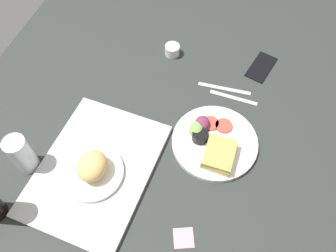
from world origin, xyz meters
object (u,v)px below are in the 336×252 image
sticky_note (184,238)px  serving_tray (96,169)px  cell_phone (261,67)px  knife (224,88)px  fork (234,98)px  bread_plate_near (92,169)px  drinking_glass (22,154)px  espresso_cup (172,50)px  plate_with_salad (213,142)px

sticky_note → serving_tray: bearing=70.1°
serving_tray → cell_phone: 71.17cm
knife → sticky_note: size_ratio=3.39×
fork → knife: bearing=-35.1°
bread_plate_near → fork: bread_plate_near is taller
bread_plate_near → fork: bearing=-38.9°
bread_plate_near → drinking_glass: bearing=98.0°
bread_plate_near → cell_phone: bearing=-34.6°
serving_tray → espresso_cup: espresso_cup is taller
serving_tray → fork: bearing=-40.4°
espresso_cup → fork: 30.38cm
espresso_cup → plate_with_salad: bearing=-144.4°
bread_plate_near → sticky_note: bearing=-107.2°
bread_plate_near → cell_phone: 72.51cm
cell_phone → sticky_note: cell_phone is taller
fork → knife: 5.00cm
drinking_glass → knife: drinking_glass is taller
espresso_cup → fork: bearing=-116.9°
plate_with_salad → fork: size_ratio=1.63×
plate_with_salad → fork: bearing=-6.7°
drinking_glass → fork: bearing=-50.6°
knife → cell_phone: (14.28, -10.87, 0.15)cm
cell_phone → sticky_note: 69.99cm
fork → cell_phone: bearing=-109.9°
drinking_glass → espresso_cup: size_ratio=2.49×
serving_tray → espresso_cup: 54.81cm
serving_tray → cell_phone: size_ratio=3.13×
plate_with_salad → serving_tray: bearing=121.8°
knife → cell_phone: cell_phone is taller
drinking_glass → espresso_cup: bearing=-25.5°
plate_with_salad → espresso_cup: size_ratio=4.95×
bread_plate_near → sticky_note: bread_plate_near is taller
bread_plate_near → plate_with_salad: bread_plate_near is taller
cell_phone → serving_tray: bearing=159.0°
bread_plate_near → knife: (45.33, -30.19, -4.31)cm
plate_with_salad → cell_phone: 39.09cm
bread_plate_near → espresso_cup: 56.55cm
bread_plate_near → espresso_cup: (56.04, -7.13, -2.56)cm
knife → espresso_cup: bearing=-28.5°
bread_plate_near → plate_with_salad: 38.56cm
knife → serving_tray: bearing=51.4°
fork → sticky_note: size_ratio=3.04×
serving_tray → bread_plate_near: bearing=-167.9°
knife → fork: bearing=139.6°
espresso_cup → cell_phone: bearing=-84.0°
bread_plate_near → espresso_cup: bearing=-7.3°
espresso_cup → fork: (-13.71, -27.06, -1.75)cm
bread_plate_near → plate_with_salad: bearing=-55.7°
cell_phone → sticky_note: size_ratio=2.57×
plate_with_salad → fork: (20.67, -2.42, -1.49)cm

